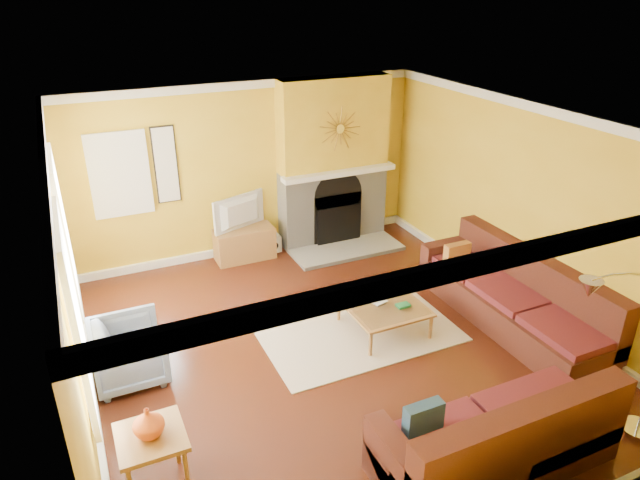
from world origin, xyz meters
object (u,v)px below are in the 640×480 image
side_table (155,463)px  media_console (245,244)px  coffee_table (383,317)px  sectional_sofa (454,331)px  armchair (129,352)px  arc_lamp (621,364)px

side_table → media_console: bearing=62.4°
coffee_table → media_console: media_console is taller
sectional_sofa → armchair: 3.60m
coffee_table → media_console: (-0.96, 2.65, 0.07)m
coffee_table → arc_lamp: size_ratio=0.48×
arc_lamp → side_table: bearing=161.9°
coffee_table → armchair: bearing=173.6°
armchair → media_console: bearing=-41.5°
coffee_table → arc_lamp: bearing=-72.1°
side_table → arc_lamp: (3.88, -1.27, 0.67)m
media_console → armchair: bearing=-131.5°
sectional_sofa → coffee_table: size_ratio=3.89×
sectional_sofa → coffee_table: 1.03m
arc_lamp → media_console: bearing=109.0°
media_console → coffee_table: bearing=-70.1°
media_console → arc_lamp: size_ratio=0.47×
coffee_table → armchair: size_ratio=1.21×
coffee_table → arc_lamp: arc_lamp is taller
media_console → armchair: size_ratio=1.19×
sectional_sofa → coffee_table: (-0.35, 0.94, -0.27)m
armchair → side_table: bearing=179.2°
media_console → armchair: (-2.05, -2.32, 0.10)m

